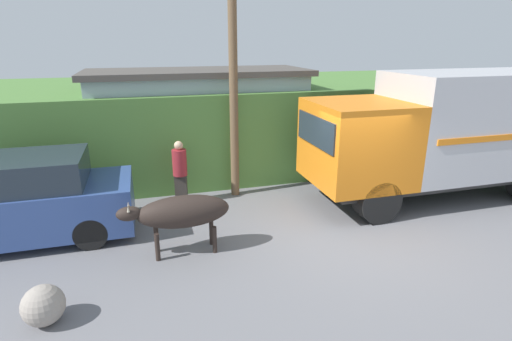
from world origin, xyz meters
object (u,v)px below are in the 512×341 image
cargo_truck (451,131)px  roadside_rock (43,305)px  utility_pole (233,65)px  brown_cow (181,212)px  pedestrian_on_hill (180,170)px  parked_suv (22,201)px

cargo_truck → roadside_rock: bearing=-166.5°
cargo_truck → roadside_rock: cargo_truck is taller
cargo_truck → utility_pole: (-5.31, 1.66, 1.62)m
brown_cow → pedestrian_on_hill: pedestrian_on_hill is taller
roadside_rock → parked_suv: bearing=106.6°
pedestrian_on_hill → utility_pole: bearing=-160.4°
brown_cow → cargo_truck: bearing=17.2°
utility_pole → brown_cow: bearing=-121.6°
parked_suv → utility_pole: bearing=15.5°
parked_suv → roadside_rock: parked_suv is taller
utility_pole → roadside_rock: bearing=-132.2°
cargo_truck → roadside_rock: 9.68m
pedestrian_on_hill → utility_pole: size_ratio=0.25×
cargo_truck → brown_cow: (-7.01, -1.11, -0.93)m
brown_cow → pedestrian_on_hill: (0.23, 2.54, 0.03)m
brown_cow → parked_suv: (-3.08, 1.46, -0.00)m
cargo_truck → brown_cow: bearing=-173.5°
roadside_rock → pedestrian_on_hill: bearing=59.2°
pedestrian_on_hill → brown_cow: bearing=95.5°
parked_suv → roadside_rock: (0.89, -2.99, -0.55)m
pedestrian_on_hill → roadside_rock: bearing=70.0°
cargo_truck → parked_suv: (-10.09, 0.35, -0.93)m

